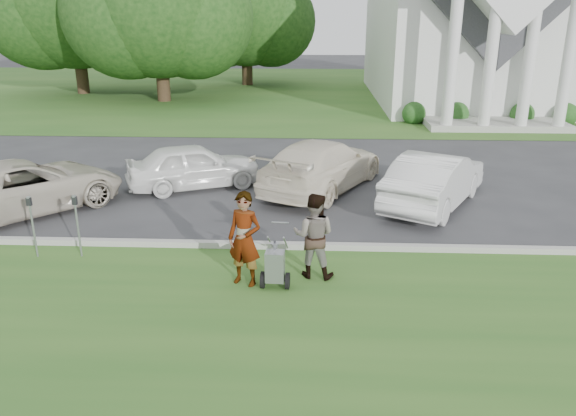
# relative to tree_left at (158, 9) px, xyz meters

# --- Properties ---
(ground) EXTENTS (120.00, 120.00, 0.00)m
(ground) POSITION_rel_tree_left_xyz_m (8.01, -21.99, -5.11)
(ground) COLOR #333335
(ground) RESTS_ON ground
(grass_strip) EXTENTS (80.00, 7.00, 0.01)m
(grass_strip) POSITION_rel_tree_left_xyz_m (8.01, -24.99, -5.11)
(grass_strip) COLOR #2B5B1F
(grass_strip) RESTS_ON ground
(church_lawn) EXTENTS (80.00, 30.00, 0.01)m
(church_lawn) POSITION_rel_tree_left_xyz_m (8.01, 5.01, -5.11)
(church_lawn) COLOR #2B5B1F
(church_lawn) RESTS_ON ground
(curb) EXTENTS (80.00, 0.18, 0.15)m
(curb) POSITION_rel_tree_left_xyz_m (8.01, -21.44, -5.04)
(curb) COLOR #9E9E93
(curb) RESTS_ON ground
(tree_left) EXTENTS (10.63, 8.40, 9.71)m
(tree_left) POSITION_rel_tree_left_xyz_m (0.00, 0.00, 0.00)
(tree_left) COLOR #332316
(tree_left) RESTS_ON ground
(tree_back) EXTENTS (9.61, 7.60, 8.89)m
(tree_back) POSITION_rel_tree_left_xyz_m (4.00, 8.00, -0.38)
(tree_back) COLOR #332316
(tree_back) RESTS_ON ground
(striping_cart) EXTENTS (0.56, 1.10, 1.01)m
(striping_cart) POSITION_rel_tree_left_xyz_m (8.13, -23.29, -4.68)
(striping_cart) COLOR black
(striping_cart) RESTS_ON ground
(person_left) EXTENTS (0.78, 0.65, 1.84)m
(person_left) POSITION_rel_tree_left_xyz_m (7.54, -23.16, -4.19)
(person_left) COLOR #999999
(person_left) RESTS_ON ground
(person_right) EXTENTS (0.93, 0.79, 1.71)m
(person_right) POSITION_rel_tree_left_xyz_m (8.84, -22.76, -4.26)
(person_right) COLOR #999999
(person_right) RESTS_ON ground
(parking_meter_near) EXTENTS (0.10, 0.09, 1.38)m
(parking_meter_near) POSITION_rel_tree_left_xyz_m (3.88, -22.05, -4.24)
(parking_meter_near) COLOR #92949A
(parking_meter_near) RESTS_ON ground
(parking_meter_far) EXTENTS (0.10, 0.09, 1.36)m
(parking_meter_far) POSITION_rel_tree_left_xyz_m (2.95, -22.12, -4.25)
(parking_meter_far) COLOR #92949A
(parking_meter_far) RESTS_ON ground
(car_a) EXTENTS (5.01, 5.21, 1.38)m
(car_a) POSITION_rel_tree_left_xyz_m (1.36, -19.27, -4.42)
(car_a) COLOR beige
(car_a) RESTS_ON ground
(car_b) EXTENTS (4.22, 3.02, 1.33)m
(car_b) POSITION_rel_tree_left_xyz_m (5.30, -16.96, -4.44)
(car_b) COLOR white
(car_b) RESTS_ON ground
(car_c) EXTENTS (4.17, 5.46, 1.47)m
(car_c) POSITION_rel_tree_left_xyz_m (9.07, -16.94, -4.37)
(car_c) COLOR #F3E7CE
(car_c) RESTS_ON ground
(car_d) EXTENTS (3.50, 4.63, 1.46)m
(car_d) POSITION_rel_tree_left_xyz_m (12.07, -18.29, -4.38)
(car_d) COLOR silver
(car_d) RESTS_ON ground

